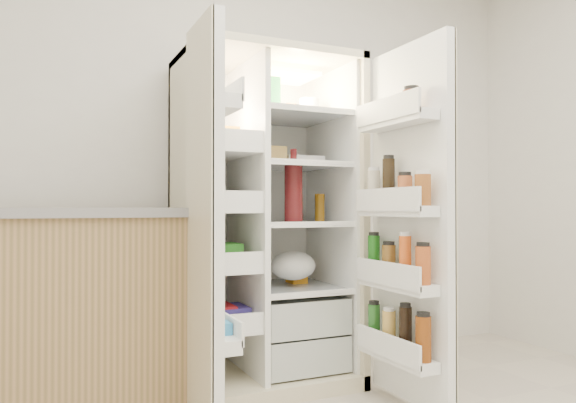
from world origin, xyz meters
name	(u,v)px	position (x,y,z in m)	size (l,w,h in m)	color
wall_back	(246,146)	(0.00, 2.00, 1.35)	(4.00, 0.02, 2.70)	silver
refrigerator	(264,248)	(-0.02, 1.65, 0.74)	(0.92, 0.70, 1.80)	beige
freezer_door	(205,225)	(-0.53, 1.05, 0.89)	(0.15, 0.40, 1.72)	white
fridge_door	(408,228)	(0.45, 0.96, 0.87)	(0.17, 0.58, 1.72)	white
kitchen_counter	(54,312)	(-1.10, 1.55, 0.49)	(1.33, 0.71, 0.97)	#A57E52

